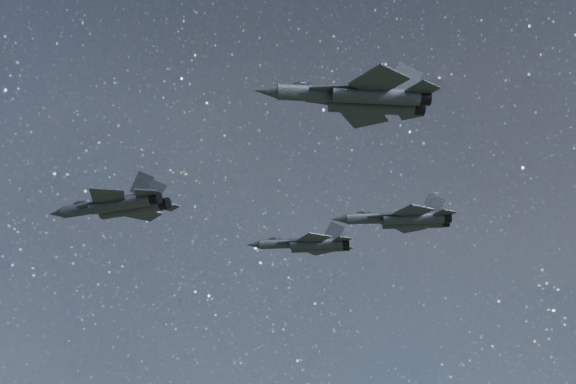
{
  "coord_description": "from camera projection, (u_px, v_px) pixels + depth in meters",
  "views": [
    {
      "loc": [
        -0.01,
        -80.81,
        127.15
      ],
      "look_at": [
        -2.03,
        -4.18,
        157.03
      ],
      "focal_mm": 42.0,
      "sensor_mm": 36.0,
      "label": 1
    }
  ],
  "objects": [
    {
      "name": "jet_slot",
      "position": [
        403.0,
        219.0,
        86.07
      ],
      "size": [
        15.8,
        11.2,
        4.01
      ],
      "rotation": [
        0.0,
        0.0,
        -0.05
      ],
      "color": "#2D3238"
    },
    {
      "name": "jet_left",
      "position": [
        308.0,
        244.0,
        95.58
      ],
      "size": [
        15.47,
        10.88,
        3.91
      ],
      "rotation": [
        0.0,
        0.0,
        -0.08
      ],
      "color": "#2D3238"
    },
    {
      "name": "jet_right",
      "position": [
        359.0,
        98.0,
        64.51
      ],
      "size": [
        17.66,
        12.32,
        4.44
      ],
      "rotation": [
        0.0,
        0.0,
        0.12
      ],
      "color": "#2D3238"
    },
    {
      "name": "jet_lead",
      "position": [
        117.0,
        206.0,
        81.12
      ],
      "size": [
        17.52,
        11.66,
        4.45
      ],
      "rotation": [
        0.0,
        0.0,
        -0.36
      ],
      "color": "#2D3238"
    }
  ]
}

